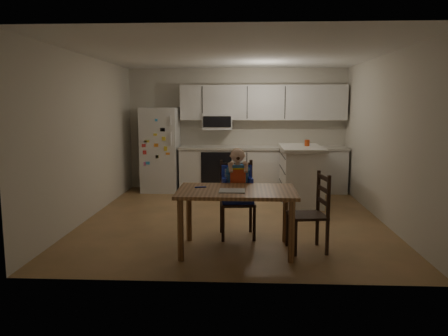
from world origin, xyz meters
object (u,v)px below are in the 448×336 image
chair_side (315,207)px  dining_table (237,198)px  refrigerator (161,150)px  kitchen_island (301,174)px  red_cup (307,143)px  chair_booster (237,183)px

chair_side → dining_table: bearing=-94.6°
refrigerator → dining_table: refrigerator is taller
kitchen_island → red_cup: 0.58m
dining_table → chair_side: 0.95m
dining_table → chair_side: chair_side is taller
red_cup → dining_table: 3.08m
kitchen_island → dining_table: kitchen_island is taller
refrigerator → red_cup: size_ratio=15.19×
kitchen_island → chair_side: kitchen_island is taller
red_cup → chair_side: bearing=-95.6°
chair_side → chair_booster: bearing=-128.8°
refrigerator → chair_side: (2.57, -3.62, -0.31)m
dining_table → chair_side: size_ratio=1.48×
red_cup → chair_booster: chair_booster is taller
red_cup → kitchen_island: bearing=-143.8°
chair_side → red_cup: bearing=165.9°
chair_booster → chair_side: (0.95, -0.56, -0.18)m
chair_booster → kitchen_island: bearing=56.2°
refrigerator → kitchen_island: 2.91m
kitchen_island → chair_booster: bearing=-117.8°
refrigerator → kitchen_island: refrigerator is taller
chair_side → refrigerator: bearing=-153.1°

